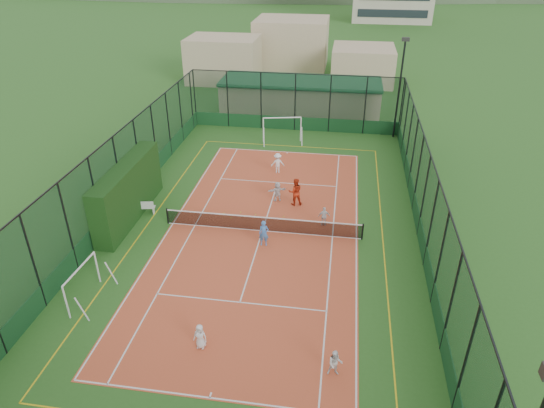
{
  "coord_description": "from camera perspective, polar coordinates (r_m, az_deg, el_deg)",
  "views": [
    {
      "loc": [
        4.2,
        -23.76,
        15.37
      ],
      "look_at": [
        0.39,
        1.19,
        1.2
      ],
      "focal_mm": 32.0,
      "sensor_mm": 36.0,
      "label": 1
    }
  ],
  "objects": [
    {
      "name": "white_bench",
      "position": [
        31.2,
        -15.12,
        -0.31
      ],
      "size": [
        1.75,
        0.77,
        0.95
      ],
      "primitive_type": null,
      "rotation": [
        0.0,
        0.0,
        0.18
      ],
      "color": "white",
      "rests_on": "ground"
    },
    {
      "name": "ground",
      "position": [
        28.61,
        -1.13,
        -3.2
      ],
      "size": [
        300.0,
        300.0,
        0.0
      ],
      "primitive_type": "plane",
      "color": "#2C5F20",
      "rests_on": "ground"
    },
    {
      "name": "child_far_right",
      "position": [
        29.0,
        6.15,
        -1.46
      ],
      "size": [
        0.75,
        0.42,
        1.21
      ],
      "primitive_type": "imported",
      "rotation": [
        0.0,
        0.0,
        3.32
      ],
      "color": "white",
      "rests_on": "court_slab"
    },
    {
      "name": "clubhouse",
      "position": [
        47.98,
        3.38,
        12.55
      ],
      "size": [
        15.2,
        7.2,
        3.15
      ],
      "primitive_type": null,
      "color": "tan",
      "rests_on": "ground"
    },
    {
      "name": "tennis_net",
      "position": [
        28.33,
        -1.14,
        -2.29
      ],
      "size": [
        11.67,
        0.12,
        1.06
      ],
      "primitive_type": null,
      "color": "black",
      "rests_on": "ground"
    },
    {
      "name": "child_near_left",
      "position": [
        21.24,
        -8.45,
        -15.14
      ],
      "size": [
        0.6,
        0.41,
        1.19
      ],
      "primitive_type": "imported",
      "rotation": [
        0.0,
        0.0,
        -0.06
      ],
      "color": "white",
      "rests_on": "court_slab"
    },
    {
      "name": "child_near_right",
      "position": [
        20.16,
        7.44,
        -18.07
      ],
      "size": [
        0.63,
        0.52,
        1.2
      ],
      "primitive_type": "imported",
      "rotation": [
        0.0,
        0.0,
        0.11
      ],
      "color": "white",
      "rests_on": "court_slab"
    },
    {
      "name": "perimeter_fence",
      "position": [
        27.35,
        -1.18,
        1.23
      ],
      "size": [
        18.12,
        34.12,
        5.0
      ],
      "primitive_type": null,
      "color": "black",
      "rests_on": "ground"
    },
    {
      "name": "coach",
      "position": [
        30.95,
        2.76,
        1.46
      ],
      "size": [
        1.04,
        0.9,
        1.83
      ],
      "primitive_type": "imported",
      "rotation": [
        0.0,
        0.0,
        3.41
      ],
      "color": "red",
      "rests_on": "court_slab"
    },
    {
      "name": "futsal_goal_near",
      "position": [
        24.82,
        -21.4,
        -8.75
      ],
      "size": [
        2.82,
        0.96,
        1.79
      ],
      "primitive_type": null,
      "rotation": [
        0.0,
        0.0,
        1.51
      ],
      "color": "white",
      "rests_on": "ground"
    },
    {
      "name": "hedge_left",
      "position": [
        30.5,
        -16.57,
        1.39
      ],
      "size": [
        1.17,
        7.81,
        3.42
      ],
      "primitive_type": "cube",
      "color": "black",
      "rests_on": "ground"
    },
    {
      "name": "court_slab",
      "position": [
        28.61,
        -1.13,
        -3.19
      ],
      "size": [
        11.17,
        23.97,
        0.01
      ],
      "primitive_type": "cube",
      "color": "#BF4F2A",
      "rests_on": "ground"
    },
    {
      "name": "futsal_goal_far",
      "position": [
        40.78,
        1.19,
        8.74
      ],
      "size": [
        3.36,
        1.6,
        2.08
      ],
      "primitive_type": null,
      "rotation": [
        0.0,
        0.0,
        0.21
      ],
      "color": "white",
      "rests_on": "ground"
    },
    {
      "name": "child_near_mid",
      "position": [
        26.97,
        -0.97,
        -3.47
      ],
      "size": [
        0.59,
        0.43,
        1.52
      ],
      "primitive_type": "imported",
      "rotation": [
        0.0,
        0.0,
        0.13
      ],
      "color": "#467CC7",
      "rests_on": "court_slab"
    },
    {
      "name": "floodlight_ne",
      "position": [
        42.13,
        14.73,
        12.89
      ],
      "size": [
        0.6,
        0.26,
        8.25
      ],
      "primitive_type": null,
      "color": "black",
      "rests_on": "ground"
    },
    {
      "name": "child_far_back",
      "position": [
        31.49,
        0.65,
        1.48
      ],
      "size": [
        1.28,
        0.86,
        1.33
      ],
      "primitive_type": "imported",
      "rotation": [
        0.0,
        0.0,
        3.56
      ],
      "color": "white",
      "rests_on": "court_slab"
    },
    {
      "name": "tennis_balls",
      "position": [
        30.16,
        -2.97,
        -1.28
      ],
      "size": [
        3.81,
        0.84,
        0.07
      ],
      "color": "#CCE033",
      "rests_on": "court_slab"
    },
    {
      "name": "child_far_left",
      "position": [
        35.28,
        0.67,
        4.85
      ],
      "size": [
        1.07,
        0.76,
        1.5
      ],
      "primitive_type": "imported",
      "rotation": [
        0.0,
        0.0,
        3.37
      ],
      "color": "white",
      "rests_on": "court_slab"
    }
  ]
}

